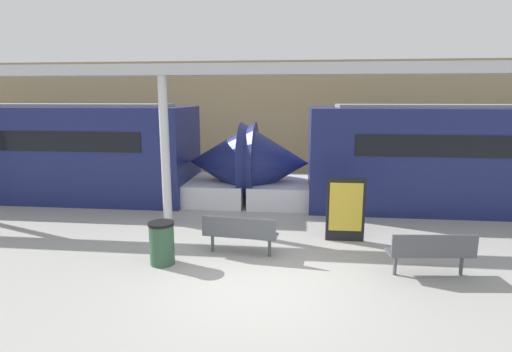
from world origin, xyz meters
The scene contains 9 objects.
ground_plane centered at (0.00, 0.00, 0.00)m, with size 60.00×60.00×0.00m, color #9E9B96.
station_wall centered at (0.00, 11.29, 2.50)m, with size 56.00×0.20×5.00m, color tan.
train_right centered at (-9.00, 6.00, 1.52)m, with size 16.52×2.93×3.20m.
bench_near centered at (-0.51, 1.36, 0.54)m, with size 1.66×0.60×0.89m.
bench_far centered at (3.30, 0.70, 0.54)m, with size 1.64×0.59×0.89m.
trash_bin centered at (-2.04, 0.75, 0.45)m, with size 0.53×0.53×0.90m.
poster_board centered at (1.87, 2.54, 0.78)m, with size 0.91×0.07×1.55m.
support_column_near centered at (-2.83, 3.45, 1.98)m, with size 0.24×0.24×3.96m, color silver.
canopy_beam centered at (-2.83, 3.45, 4.10)m, with size 28.00×0.60×0.28m, color #B7B7BC.
Camera 1 is at (0.74, -6.82, 3.42)m, focal length 28.00 mm.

